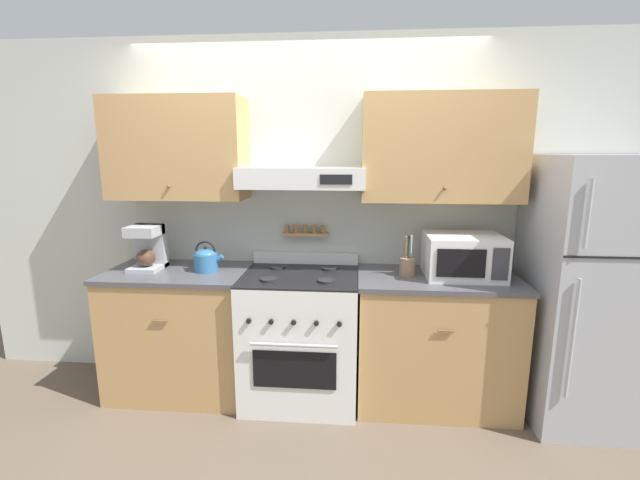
{
  "coord_description": "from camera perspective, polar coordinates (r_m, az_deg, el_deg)",
  "views": [
    {
      "loc": [
        0.38,
        -2.51,
        1.74
      ],
      "look_at": [
        0.14,
        0.26,
        1.17
      ],
      "focal_mm": 24.0,
      "sensor_mm": 36.0,
      "label": 1
    }
  ],
  "objects": [
    {
      "name": "stove_range",
      "position": [
        3.11,
        -2.56,
        -12.72
      ],
      "size": [
        0.79,
        0.68,
        1.0
      ],
      "color": "white",
      "rests_on": "ground_plane"
    },
    {
      "name": "microwave",
      "position": [
        3.02,
        18.55,
        -2.02
      ],
      "size": [
        0.5,
        0.41,
        0.28
      ],
      "color": "white",
      "rests_on": "counter_right"
    },
    {
      "name": "counter_right",
      "position": [
        3.16,
        15.05,
        -12.72
      ],
      "size": [
        1.08,
        0.64,
        0.92
      ],
      "color": "tan",
      "rests_on": "ground_plane"
    },
    {
      "name": "refrigerator",
      "position": [
        3.29,
        32.95,
        -5.77
      ],
      "size": [
        0.8,
        0.75,
        1.73
      ],
      "color": "#ADAFB5",
      "rests_on": "ground_plane"
    },
    {
      "name": "wall_back",
      "position": [
        3.14,
        -1.64,
        5.93
      ],
      "size": [
        5.2,
        0.46,
        2.55
      ],
      "color": "silver",
      "rests_on": "ground_plane"
    },
    {
      "name": "coffee_maker",
      "position": [
        3.29,
        -21.92,
        -0.84
      ],
      "size": [
        0.21,
        0.25,
        0.32
      ],
      "color": "#ADAFB5",
      "rests_on": "counter_left"
    },
    {
      "name": "counter_left",
      "position": [
        3.36,
        -18.05,
        -11.4
      ],
      "size": [
        0.99,
        0.64,
        0.92
      ],
      "color": "tan",
      "rests_on": "ground_plane"
    },
    {
      "name": "ground_plane",
      "position": [
        3.08,
        -3.25,
        -22.85
      ],
      "size": [
        16.0,
        16.0,
        0.0
      ],
      "primitive_type": "plane",
      "color": "brown"
    },
    {
      "name": "tea_kettle",
      "position": [
        3.11,
        -14.94,
        -2.48
      ],
      "size": [
        0.21,
        0.16,
        0.22
      ],
      "color": "teal",
      "rests_on": "counter_left"
    },
    {
      "name": "utensil_crock",
      "position": [
        2.95,
        11.56,
        -3.35
      ],
      "size": [
        0.1,
        0.1,
        0.28
      ],
      "color": "#8E7051",
      "rests_on": "counter_right"
    }
  ]
}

